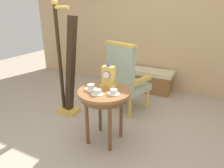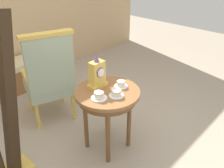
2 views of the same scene
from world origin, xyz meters
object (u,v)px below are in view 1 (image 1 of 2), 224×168
Objects in this scene: teacup_left at (91,87)px; window_bench at (144,80)px; harp at (68,72)px; mantel_clock at (108,77)px; teacup_center at (114,92)px; teacup_right at (97,92)px; side_table at (104,97)px; armchair at (125,77)px.

window_bench is at bearing 88.60° from teacup_left.
harp is (-0.69, 0.42, -0.03)m from teacup_left.
mantel_clock is 0.88m from harp.
teacup_center is at bearing -47.25° from mantel_clock.
teacup_right is 1.04× the size of teacup_center.
side_table is 5.15× the size of teacup_center.
side_table is at bearing 84.00° from teacup_right.
teacup_center is 0.92m from armchair.
harp is (-0.84, 0.25, -0.13)m from mantel_clock.
side_table is 0.20m from teacup_left.
teacup_left is 0.90m from armchair.
side_table is at bearing -83.87° from armchair.
teacup_right is 0.28m from mantel_clock.
side_table reaches higher than window_bench.
teacup_center is at bearing -23.08° from harp.
harp is 1.72m from window_bench.
harp is (-0.83, 0.51, -0.03)m from teacup_right.
window_bench is at bearing 93.21° from side_table.
teacup_center is (0.16, 0.09, -0.00)m from teacup_right.
teacup_center is at bearing -16.58° from side_table.
teacup_left is 1.11× the size of teacup_center.
teacup_right is at bearing -91.68° from mantel_clock.
armchair is at bearing 31.52° from harp.
teacup_left reaches higher than teacup_center.
armchair reaches higher than teacup_left.
teacup_left reaches higher than side_table.
mantel_clock is 0.76m from armchair.
harp reaches higher than teacup_right.
window_bench is at bearing 92.61° from teacup_right.
teacup_center is at bearing 0.09° from teacup_left.
armchair reaches higher than teacup_right.
window_bench is (0.05, 1.91, -0.50)m from teacup_left.
teacup_center is 1.08m from harp.
teacup_right is at bearing -85.50° from armchair.
armchair is 1.09m from window_bench.
side_table is 0.19m from teacup_center.
teacup_right is 0.97m from harp.
armchair is 0.66× the size of harp.
mantel_clock reaches higher than side_table.
mantel_clock is 0.19× the size of harp.
mantel_clock reaches higher than window_bench.
teacup_right is (0.14, -0.09, -0.00)m from teacup_left.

